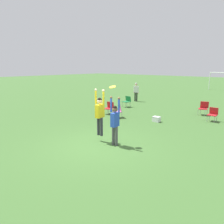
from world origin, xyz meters
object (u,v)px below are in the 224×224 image
object	(u,v)px
camping_chair_3	(109,107)
cooler_box	(156,119)
person_spectator_far	(136,90)
frisbee	(113,87)
camping_chair_5	(204,107)
camping_chair_1	(127,101)
camping_chair_2	(213,113)
person_defending	(115,120)
person_jumping	(100,111)
camping_chair_0	(118,110)

from	to	relation	value
camping_chair_3	cooler_box	world-z (taller)	camping_chair_3
person_spectator_far	camping_chair_3	bearing A→B (deg)	-101.98
camping_chair_3	person_spectator_far	distance (m)	5.85
frisbee	cooler_box	xyz separation A→B (m)	(-0.45, 4.37, -2.22)
camping_chair_5	camping_chair_1	bearing A→B (deg)	-11.88
camping_chair_2	person_defending	bearing A→B (deg)	73.63
person_jumping	person_spectator_far	size ratio (longest dim) A/B	1.18
camping_chair_2	camping_chair_3	distance (m)	6.44
camping_chair_0	camping_chair_5	size ratio (longest dim) A/B	1.00
camping_chair_3	camping_chair_5	bearing A→B (deg)	-148.96
camping_chair_0	camping_chair_3	distance (m)	1.21
person_jumping	cooler_box	bearing A→B (deg)	-6.03
person_jumping	camping_chair_3	bearing A→B (deg)	33.39
frisbee	cooler_box	size ratio (longest dim) A/B	0.67
camping_chair_3	frisbee	bearing A→B (deg)	125.99
person_defending	cooler_box	bearing A→B (deg)	-176.12
person_jumping	frisbee	size ratio (longest dim) A/B	7.31
camping_chair_3	person_jumping	bearing A→B (deg)	120.45
person_jumping	camping_chair_3	size ratio (longest dim) A/B	2.45
person_defending	camping_chair_5	bearing A→B (deg)	170.25
camping_chair_1	camping_chair_5	world-z (taller)	camping_chair_5
person_spectator_far	person_defending	bearing A→B (deg)	-88.20
camping_chair_3	person_spectator_far	size ratio (longest dim) A/B	0.48
camping_chair_1	person_spectator_far	xyz separation A→B (m)	(-1.09, 2.71, 0.51)
frisbee	person_defending	bearing A→B (deg)	-29.71
camping_chair_1	camping_chair_2	xyz separation A→B (m)	(6.57, -0.24, -0.03)
person_defending	camping_chair_0	size ratio (longest dim) A/B	2.28
camping_chair_1	camping_chair_3	bearing A→B (deg)	109.09
frisbee	camping_chair_3	distance (m)	5.98
camping_chair_5	person_spectator_far	bearing A→B (deg)	-36.82
camping_chair_3	person_spectator_far	world-z (taller)	person_spectator_far
cooler_box	person_jumping	bearing A→B (deg)	-90.91
camping_chair_0	camping_chair_2	world-z (taller)	camping_chair_0
frisbee	person_jumping	bearing A→B (deg)	-157.22
person_defending	cooler_box	distance (m)	4.66
frisbee	camping_chair_0	bearing A→B (deg)	127.19
camping_chair_3	person_spectator_far	xyz separation A→B (m)	(-1.76, 5.55, 0.55)
camping_chair_0	camping_chair_3	world-z (taller)	camping_chair_0
cooler_box	camping_chair_1	bearing A→B (deg)	148.61
cooler_box	frisbee	bearing A→B (deg)	-84.09
camping_chair_5	person_spectator_far	xyz separation A→B (m)	(-6.63, 1.59, 0.50)
frisbee	camping_chair_1	bearing A→B (deg)	123.77
frisbee	camping_chair_5	size ratio (longest dim) A/B	0.31
person_defending	camping_chair_3	size ratio (longest dim) A/B	2.47
cooler_box	camping_chair_5	bearing A→B (deg)	69.40
person_defending	camping_chair_0	bearing A→B (deg)	-146.55
camping_chair_5	cooler_box	bearing A→B (deg)	46.09
person_jumping	person_spectator_far	xyz separation A→B (m)	(-5.18, 9.84, -0.30)
camping_chair_0	cooler_box	xyz separation A→B (m)	(2.35, 0.67, -0.35)
camping_chair_2	person_spectator_far	bearing A→B (deg)	-23.57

